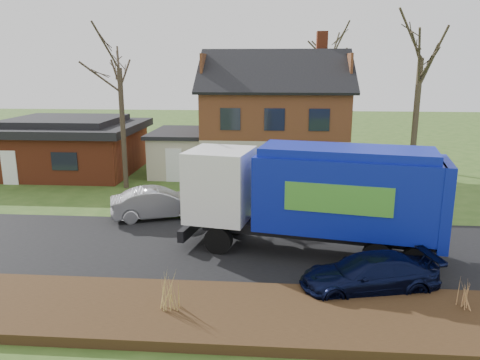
{
  "coord_description": "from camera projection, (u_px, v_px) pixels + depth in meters",
  "views": [
    {
      "loc": [
        2.15,
        -17.29,
        7.02
      ],
      "look_at": [
        0.58,
        2.5,
        2.19
      ],
      "focal_mm": 35.0,
      "sensor_mm": 36.0,
      "label": 1
    }
  ],
  "objects": [
    {
      "name": "ground",
      "position": [
        220.0,
        248.0,
        18.57
      ],
      "size": [
        120.0,
        120.0,
        0.0
      ],
      "primitive_type": "plane",
      "color": "#31501A",
      "rests_on": "ground"
    },
    {
      "name": "main_house",
      "position": [
        267.0,
        113.0,
        30.98
      ],
      "size": [
        12.95,
        8.95,
        9.26
      ],
      "color": "#C1B69B",
      "rests_on": "ground"
    },
    {
      "name": "grass_clump_east",
      "position": [
        466.0,
        293.0,
        13.32
      ],
      "size": [
        0.35,
        0.29,
        0.88
      ],
      "color": "#B1804E",
      "rests_on": "mulch_verge"
    },
    {
      "name": "road",
      "position": [
        220.0,
        248.0,
        18.57
      ],
      "size": [
        80.0,
        7.0,
        0.02
      ],
      "primitive_type": "cube",
      "color": "black",
      "rests_on": "ground"
    },
    {
      "name": "tree_front_west",
      "position": [
        118.0,
        49.0,
        25.94
      ],
      "size": [
        3.25,
        3.25,
        9.67
      ],
      "color": "#3C3024",
      "rests_on": "ground"
    },
    {
      "name": "navy_wagon",
      "position": [
        369.0,
        275.0,
        14.74
      ],
      "size": [
        4.68,
        2.72,
        1.27
      ],
      "primitive_type": "imported",
      "rotation": [
        0.0,
        0.0,
        -1.34
      ],
      "color": "black",
      "rests_on": "ground"
    },
    {
      "name": "garbage_truck",
      "position": [
        317.0,
        193.0,
        17.57
      ],
      "size": [
        10.06,
        4.44,
        4.17
      ],
      "rotation": [
        0.0,
        0.0,
        -0.2
      ],
      "color": "black",
      "rests_on": "ground"
    },
    {
      "name": "grass_clump_mid",
      "position": [
        170.0,
        292.0,
        13.2
      ],
      "size": [
        0.38,
        0.32,
        1.07
      ],
      "color": "tan",
      "rests_on": "mulch_verge"
    },
    {
      "name": "tree_back",
      "position": [
        333.0,
        34.0,
        35.74
      ],
      "size": [
        3.57,
        3.57,
        11.32
      ],
      "color": "#3A3223",
      "rests_on": "ground"
    },
    {
      "name": "mulch_verge",
      "position": [
        198.0,
        313.0,
        13.4
      ],
      "size": [
        80.0,
        3.5,
        0.3
      ],
      "primitive_type": "cube",
      "color": "black",
      "rests_on": "ground"
    },
    {
      "name": "silver_sedan",
      "position": [
        158.0,
        203.0,
        22.17
      ],
      "size": [
        4.66,
        2.94,
        1.45
      ],
      "primitive_type": "imported",
      "rotation": [
        0.0,
        0.0,
        1.92
      ],
      "color": "#999AA0",
      "rests_on": "ground"
    },
    {
      "name": "tree_front_east",
      "position": [
        423.0,
        35.0,
        26.19
      ],
      "size": [
        3.86,
        3.86,
        10.73
      ],
      "color": "#433928",
      "rests_on": "ground"
    },
    {
      "name": "ranch_house",
      "position": [
        67.0,
        146.0,
        31.66
      ],
      "size": [
        9.8,
        8.2,
        3.7
      ],
      "color": "brown",
      "rests_on": "ground"
    }
  ]
}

